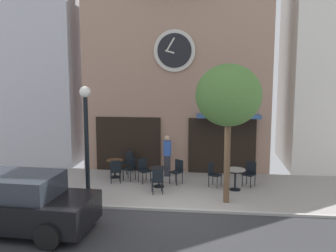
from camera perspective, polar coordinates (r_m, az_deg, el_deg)
name	(u,v)px	position (r m, az deg, el deg)	size (l,w,h in m)	color
ground_plane	(179,218)	(11.58, 1.58, -13.49)	(25.36, 10.30, 0.13)	gray
clock_building	(177,54)	(17.00, 1.38, 10.54)	(7.91, 3.37, 9.61)	#9E7A66
neighbor_building_left	(18,19)	(20.46, -21.39, 14.49)	(6.56, 4.32, 13.36)	#B2B2BC
street_lamp	(87,144)	(12.73, -11.96, -2.56)	(0.36, 0.36, 3.77)	black
street_tree	(228,96)	(12.26, 8.95, 4.39)	(2.08, 1.87, 4.48)	brown
cafe_table_near_curb	(115,165)	(15.61, -7.88, -5.81)	(0.65, 0.65, 0.73)	black
cafe_table_near_door	(159,173)	(14.25, -1.37, -7.02)	(0.71, 0.71, 0.72)	black
cafe_table_rightmost	(235,175)	(14.08, 9.92, -7.18)	(0.72, 0.72, 0.77)	black
cafe_chair_facing_wall	(177,170)	(14.68, 1.41, -6.49)	(0.56, 0.56, 0.90)	black
cafe_chair_curbside	(158,179)	(13.45, -1.56, -7.87)	(0.49, 0.49, 0.90)	black
cafe_chair_near_lamp	(115,170)	(14.82, -7.79, -6.42)	(0.50, 0.50, 0.90)	black
cafe_chair_by_entrance	(250,172)	(14.67, 12.04, -6.68)	(0.55, 0.55, 0.90)	black
cafe_chair_facing_street	(213,172)	(14.39, 6.69, -6.85)	(0.53, 0.53, 0.90)	black
cafe_chair_near_tree	(143,168)	(14.88, -3.67, -6.30)	(0.56, 0.56, 0.90)	black
cafe_chair_right_end	(131,167)	(15.09, -5.50, -6.11)	(0.52, 0.52, 0.90)	black
cafe_chair_left_end	(128,160)	(16.26, -5.95, -5.07)	(0.55, 0.55, 0.90)	black
pedestrian_blue	(167,155)	(15.60, -0.11, -4.34)	(0.44, 0.44, 1.67)	#2D2D38
parked_car_black	(14,203)	(11.24, -21.90, -10.53)	(4.39, 2.21, 1.55)	black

